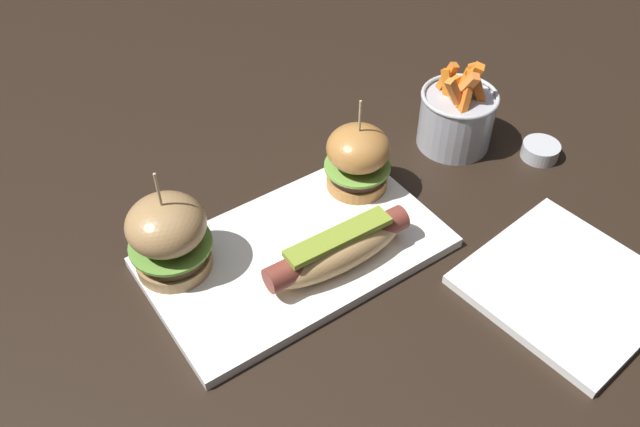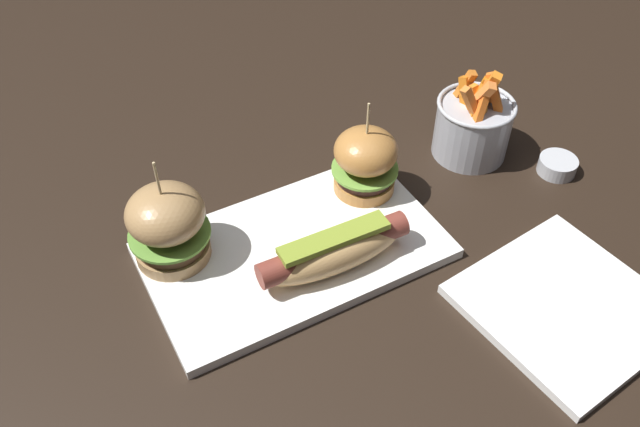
{
  "view_description": "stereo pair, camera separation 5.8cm",
  "coord_description": "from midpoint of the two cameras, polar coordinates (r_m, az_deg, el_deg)",
  "views": [
    {
      "loc": [
        -0.29,
        -0.47,
        0.62
      ],
      "look_at": [
        0.04,
        0.0,
        0.05
      ],
      "focal_mm": 37.43,
      "sensor_mm": 36.0,
      "label": 1
    },
    {
      "loc": [
        -0.24,
        -0.5,
        0.62
      ],
      "look_at": [
        0.04,
        0.0,
        0.05
      ],
      "focal_mm": 37.43,
      "sensor_mm": 36.0,
      "label": 2
    }
  ],
  "objects": [
    {
      "name": "hot_dog",
      "position": [
        0.78,
        -0.58,
        -3.19
      ],
      "size": [
        0.19,
        0.06,
        0.05
      ],
      "color": "tan",
      "rests_on": "platter_main"
    },
    {
      "name": "fries_bucket",
      "position": [
        0.98,
        9.92,
        8.11
      ],
      "size": [
        0.11,
        0.11,
        0.14
      ],
      "color": "#A8AAB2",
      "rests_on": "ground"
    },
    {
      "name": "side_plate",
      "position": [
        0.83,
        18.47,
        -5.97
      ],
      "size": [
        0.23,
        0.23,
        0.01
      ],
      "primitive_type": "cube",
      "rotation": [
        0.0,
        0.0,
        0.11
      ],
      "color": "white",
      "rests_on": "ground"
    },
    {
      "name": "slider_left",
      "position": [
        0.79,
        -14.91,
        -1.92
      ],
      "size": [
        0.1,
        0.1,
        0.14
      ],
      "color": "#A37C4E",
      "rests_on": "platter_main"
    },
    {
      "name": "platter_main",
      "position": [
        0.82,
        -4.09,
        -3.4
      ],
      "size": [
        0.36,
        0.21,
        0.01
      ],
      "primitive_type": "cube",
      "color": "white",
      "rests_on": "ground"
    },
    {
      "name": "ground_plane",
      "position": [
        0.83,
        -4.07,
        -3.73
      ],
      "size": [
        3.0,
        3.0,
        0.0
      ],
      "primitive_type": "plane",
      "color": "black"
    },
    {
      "name": "slider_right",
      "position": [
        0.87,
        1.33,
        4.69
      ],
      "size": [
        0.09,
        0.09,
        0.14
      ],
      "color": "#AF7539",
      "rests_on": "platter_main"
    },
    {
      "name": "sauce_ramekin",
      "position": [
        1.0,
        16.76,
        5.15
      ],
      "size": [
        0.05,
        0.05,
        0.02
      ],
      "color": "#B7BABF",
      "rests_on": "ground"
    }
  ]
}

